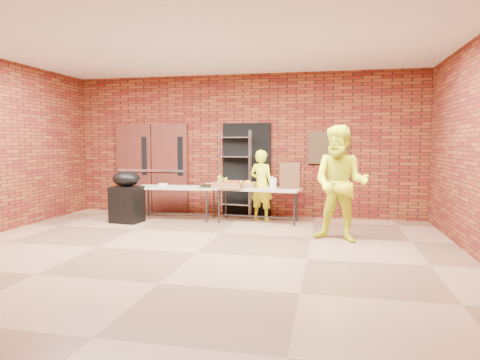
% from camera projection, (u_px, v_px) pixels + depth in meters
% --- Properties ---
extents(room, '(8.08, 7.08, 3.28)m').
position_uv_depth(room, '(196.00, 147.00, 6.32)').
color(room, brown).
rests_on(room, ground).
extents(double_doors, '(1.78, 0.12, 2.10)m').
position_uv_depth(double_doors, '(152.00, 168.00, 10.17)').
color(double_doors, '#4F1E16').
rests_on(double_doors, room).
extents(dark_doorway, '(1.10, 0.06, 2.10)m').
position_uv_depth(dark_doorway, '(247.00, 170.00, 9.72)').
color(dark_doorway, black).
rests_on(dark_doorway, room).
extents(bronze_plaque, '(0.85, 0.04, 0.70)m').
position_uv_depth(bronze_plaque, '(328.00, 148.00, 9.30)').
color(bronze_plaque, '#412C1A').
rests_on(bronze_plaque, room).
extents(wire_rack, '(0.74, 0.34, 1.94)m').
position_uv_depth(wire_rack, '(235.00, 173.00, 9.64)').
color(wire_rack, silver).
rests_on(wire_rack, room).
extents(table_left, '(1.78, 0.85, 0.71)m').
position_uv_depth(table_left, '(176.00, 189.00, 9.26)').
color(table_left, '#C4B196').
rests_on(table_left, room).
extents(table_right, '(1.82, 0.92, 0.72)m').
position_uv_depth(table_right, '(258.00, 191.00, 8.90)').
color(table_right, '#C4B196').
rests_on(table_right, room).
extents(basket_bananas, '(0.44, 0.34, 0.14)m').
position_uv_depth(basket_bananas, '(223.00, 184.00, 9.04)').
color(basket_bananas, '#AD7646').
rests_on(basket_bananas, table_right).
extents(basket_oranges, '(0.44, 0.34, 0.14)m').
position_uv_depth(basket_oranges, '(244.00, 185.00, 9.01)').
color(basket_oranges, '#AD7646').
rests_on(basket_oranges, table_right).
extents(basket_apples, '(0.48, 0.38, 0.15)m').
position_uv_depth(basket_apples, '(231.00, 185.00, 8.83)').
color(basket_apples, '#AD7646').
rests_on(basket_apples, table_right).
extents(muffin_tray, '(0.38, 0.38, 0.09)m').
position_uv_depth(muffin_tray, '(207.00, 185.00, 9.08)').
color(muffin_tray, '#15511F').
rests_on(muffin_tray, table_left).
extents(napkin_box, '(0.18, 0.12, 0.06)m').
position_uv_depth(napkin_box, '(163.00, 185.00, 9.35)').
color(napkin_box, silver).
rests_on(napkin_box, table_left).
extents(coffee_dispenser, '(0.41, 0.36, 0.53)m').
position_uv_depth(coffee_dispenser, '(291.00, 175.00, 8.85)').
color(coffee_dispenser, '#55301D').
rests_on(coffee_dispenser, table_right).
extents(cup_stack_front, '(0.08, 0.08, 0.25)m').
position_uv_depth(cup_stack_front, '(272.00, 183.00, 8.67)').
color(cup_stack_front, silver).
rests_on(cup_stack_front, table_right).
extents(cup_stack_mid, '(0.08, 0.08, 0.23)m').
position_uv_depth(cup_stack_mid, '(274.00, 184.00, 8.67)').
color(cup_stack_mid, silver).
rests_on(cup_stack_mid, table_right).
extents(cup_stack_back, '(0.07, 0.07, 0.22)m').
position_uv_depth(cup_stack_back, '(275.00, 183.00, 8.80)').
color(cup_stack_back, silver).
rests_on(cup_stack_back, table_right).
extents(covered_grill, '(0.64, 0.56, 1.08)m').
position_uv_depth(covered_grill, '(127.00, 197.00, 8.90)').
color(covered_grill, black).
rests_on(covered_grill, room).
extents(volunteer_woman, '(0.64, 0.53, 1.51)m').
position_uv_depth(volunteer_woman, '(261.00, 185.00, 9.17)').
color(volunteer_woman, '#EBF31B').
rests_on(volunteer_woman, room).
extents(volunteer_man, '(1.12, 0.98, 1.95)m').
position_uv_depth(volunteer_man, '(341.00, 184.00, 7.16)').
color(volunteer_man, '#EBF31B').
rests_on(volunteer_man, room).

